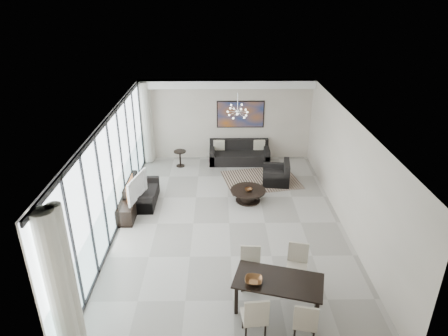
{
  "coord_description": "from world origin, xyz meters",
  "views": [
    {
      "loc": [
        -0.26,
        -9.08,
        5.8
      ],
      "look_at": [
        -0.13,
        0.82,
        1.25
      ],
      "focal_mm": 32.0,
      "sensor_mm": 36.0,
      "label": 1
    }
  ],
  "objects_px": {
    "sofa_main": "(239,155)",
    "tv_console": "(129,206)",
    "dining_table": "(278,284)",
    "television": "(133,187)",
    "coffee_table": "(248,195)"
  },
  "relations": [
    {
      "from": "television",
      "to": "dining_table",
      "type": "height_order",
      "value": "television"
    },
    {
      "from": "television",
      "to": "coffee_table",
      "type": "bearing_deg",
      "value": -65.66
    },
    {
      "from": "television",
      "to": "dining_table",
      "type": "relative_size",
      "value": 0.63
    },
    {
      "from": "tv_console",
      "to": "coffee_table",
      "type": "bearing_deg",
      "value": 11.15
    },
    {
      "from": "coffee_table",
      "to": "sofa_main",
      "type": "xyz_separation_m",
      "value": [
        -0.12,
        2.85,
        0.06
      ]
    },
    {
      "from": "coffee_table",
      "to": "television",
      "type": "height_order",
      "value": "television"
    },
    {
      "from": "coffee_table",
      "to": "sofa_main",
      "type": "relative_size",
      "value": 0.49
    },
    {
      "from": "tv_console",
      "to": "sofa_main",
      "type": "bearing_deg",
      "value": 47.46
    },
    {
      "from": "sofa_main",
      "to": "tv_console",
      "type": "relative_size",
      "value": 1.39
    },
    {
      "from": "sofa_main",
      "to": "tv_console",
      "type": "bearing_deg",
      "value": -132.54
    },
    {
      "from": "sofa_main",
      "to": "tv_console",
      "type": "height_order",
      "value": "sofa_main"
    },
    {
      "from": "sofa_main",
      "to": "television",
      "type": "distance_m",
      "value": 4.66
    },
    {
      "from": "coffee_table",
      "to": "television",
      "type": "relative_size",
      "value": 0.89
    },
    {
      "from": "sofa_main",
      "to": "television",
      "type": "height_order",
      "value": "television"
    },
    {
      "from": "dining_table",
      "to": "television",
      "type": "bearing_deg",
      "value": 133.09
    }
  ]
}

